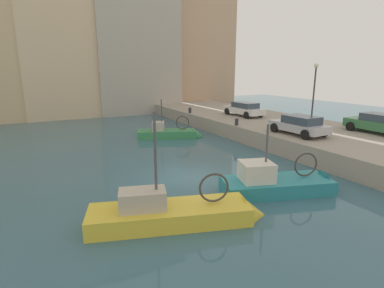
# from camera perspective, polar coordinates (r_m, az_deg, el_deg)

# --- Properties ---
(water_surface) EXTENTS (80.00, 80.00, 0.00)m
(water_surface) POSITION_cam_1_polar(r_m,az_deg,el_deg) (16.29, -0.24, -6.22)
(water_surface) COLOR #386070
(water_surface) RESTS_ON ground
(quay_wall) EXTENTS (9.00, 56.00, 1.20)m
(quay_wall) POSITION_cam_1_polar(r_m,az_deg,el_deg) (23.59, 25.26, 0.29)
(quay_wall) COLOR #9E9384
(quay_wall) RESTS_ON ground
(fishing_boat_yellow) EXTENTS (6.89, 3.59, 4.97)m
(fishing_boat_yellow) POSITION_cam_1_polar(r_m,az_deg,el_deg) (11.76, -2.44, -13.97)
(fishing_boat_yellow) COLOR gold
(fishing_boat_yellow) RESTS_ON ground
(fishing_boat_teal) EXTENTS (6.07, 3.51, 4.09)m
(fishing_boat_teal) POSITION_cam_1_polar(r_m,az_deg,el_deg) (15.03, 16.56, -8.05)
(fishing_boat_teal) COLOR teal
(fishing_boat_teal) RESTS_ON ground
(fishing_boat_green) EXTENTS (5.68, 3.53, 3.92)m
(fishing_boat_green) POSITION_cam_1_polar(r_m,az_deg,el_deg) (25.62, -3.93, 1.44)
(fishing_boat_green) COLOR #388951
(fishing_boat_green) RESTS_ON ground
(parked_car_silver) EXTENTS (2.03, 4.05, 1.31)m
(parked_car_silver) POSITION_cam_1_polar(r_m,az_deg,el_deg) (22.13, 19.42, 3.40)
(parked_car_silver) COLOR #B7B7BC
(parked_car_silver) RESTS_ON quay_wall
(parked_car_white) EXTENTS (1.99, 4.41, 1.31)m
(parked_car_white) POSITION_cam_1_polar(r_m,az_deg,el_deg) (29.74, 9.68, 6.49)
(parked_car_white) COLOR silver
(parked_car_white) RESTS_ON quay_wall
(parked_car_green) EXTENTS (1.93, 4.18, 1.38)m
(parked_car_green) POSITION_cam_1_polar(r_m,az_deg,el_deg) (24.98, 31.45, 3.34)
(parked_car_green) COLOR #387547
(parked_car_green) RESTS_ON quay_wall
(mooring_bollard_mid) EXTENTS (0.28, 0.28, 0.55)m
(mooring_bollard_mid) POSITION_cam_1_polar(r_m,az_deg,el_deg) (24.68, 8.34, 4.10)
(mooring_bollard_mid) COLOR #2D2D33
(mooring_bollard_mid) RESTS_ON quay_wall
(mooring_bollard_north) EXTENTS (0.28, 0.28, 0.55)m
(mooring_bollard_north) POSITION_cam_1_polar(r_m,az_deg,el_deg) (31.39, -0.39, 6.32)
(mooring_bollard_north) COLOR #2D2D33
(mooring_bollard_north) RESTS_ON quay_wall
(quay_streetlamp) EXTENTS (0.36, 0.36, 4.83)m
(quay_streetlamp) POSITION_cam_1_polar(r_m,az_deg,el_deg) (26.45, 21.93, 10.41)
(quay_streetlamp) COLOR #38383D
(quay_streetlamp) RESTS_ON quay_wall
(waterfront_building_west) EXTENTS (10.85, 6.74, 22.59)m
(waterfront_building_west) POSITION_cam_1_polar(r_m,az_deg,el_deg) (41.90, -10.98, 21.46)
(waterfront_building_west) COLOR #B2A899
(waterfront_building_west) RESTS_ON ground
(waterfront_building_central) EXTENTS (9.29, 8.52, 22.67)m
(waterfront_building_central) POSITION_cam_1_polar(r_m,az_deg,el_deg) (48.18, 0.63, 20.73)
(waterfront_building_central) COLOR tan
(waterfront_building_central) RESTS_ON ground
(waterfront_building_east) EXTENTS (8.44, 6.66, 22.49)m
(waterfront_building_east) POSITION_cam_1_polar(r_m,az_deg,el_deg) (40.39, -24.29, 20.78)
(waterfront_building_east) COLOR beige
(waterfront_building_east) RESTS_ON ground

